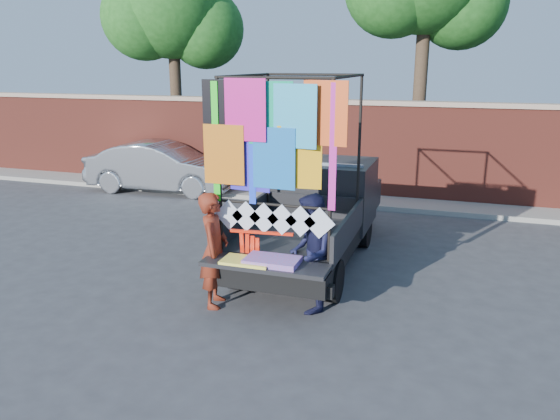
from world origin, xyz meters
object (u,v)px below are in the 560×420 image
(sedan, at_px, (162,167))
(man, at_px, (310,253))
(pickup_truck, at_px, (318,209))
(woman, at_px, (214,250))

(sedan, height_order, man, man)
(sedan, distance_m, man, 8.62)
(man, bearing_deg, pickup_truck, -179.32)
(pickup_truck, xyz_separation_m, sedan, (-5.49, 3.65, -0.15))
(sedan, height_order, woman, woman)
(man, bearing_deg, sedan, -146.83)
(pickup_truck, height_order, man, pickup_truck)
(sedan, xyz_separation_m, woman, (4.62, -6.45, 0.17))
(woman, bearing_deg, sedan, 22.07)
(pickup_truck, relative_size, man, 3.06)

